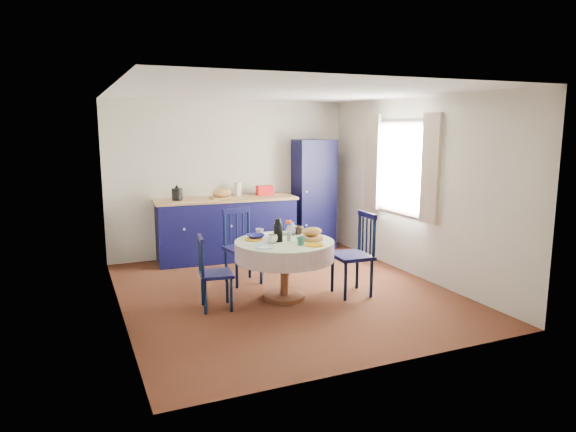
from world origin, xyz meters
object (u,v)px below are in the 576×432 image
Objects in this scene: mug_c at (298,230)px; pantry_cabinet at (314,195)px; chair_far at (242,246)px; cobalt_bowl at (255,236)px; dining_table at (285,250)px; mug_a at (272,239)px; chair_right at (355,253)px; kitchen_counter at (226,228)px; mug_d at (260,232)px; chair_left at (213,272)px; mug_b at (301,241)px.

pantry_cabinet is at bearing 58.84° from mug_c.
chair_far reaches higher than cobalt_bowl.
mug_c is 0.59m from cobalt_bowl.
cobalt_bowl is at bearing 137.79° from dining_table.
mug_a is (-1.68, -2.29, -0.16)m from pantry_cabinet.
chair_right is at bearing -103.23° from pantry_cabinet.
kitchen_counter reaches higher than mug_d.
mug_a is at bearing -85.47° from chair_left.
dining_table reaches higher than mug_c.
chair_left is 1.07m from chair_far.
mug_c is at bearing 1.97° from cobalt_bowl.
pantry_cabinet is at bearing 48.08° from mug_d.
cobalt_bowl is at bearing 123.76° from mug_b.
mug_b reaches higher than mug_a.
chair_far is 0.95m from mug_a.
chair_left is 0.74m from cobalt_bowl.
cobalt_bowl is (-1.78, -1.98, -0.18)m from pantry_cabinet.
kitchen_counter is 2.45m from mug_b.
mug_a is (0.09, -0.91, 0.27)m from chair_far.
dining_table is 0.26m from mug_a.
chair_far is 9.22× the size of mug_b.
chair_right is at bearing -87.94° from chair_left.
kitchen_counter is 2.53m from chair_right.
mug_b is 0.79× the size of mug_c.
mug_c is (-1.19, -1.96, -0.16)m from pantry_cabinet.
pantry_cabinet is 2.52m from mug_d.
mug_b is (0.08, -0.29, 0.17)m from dining_table.
pantry_cabinet is 3.33m from chair_left.
chair_right is 8.31× the size of mug_a.
chair_far is 0.96× the size of chair_right.
chair_right is 1.27m from cobalt_bowl.
pantry_cabinet is 14.96× the size of mug_a.
dining_table reaches higher than chair_left.
kitchen_counter is at bearing -12.45° from chair_left.
dining_table is 0.45m from mug_c.
pantry_cabinet is 1.88× the size of chair_far.
chair_left is 0.87× the size of chair_far.
pantry_cabinet is 8.58× the size of cobalt_bowl.
chair_left is 8.04× the size of mug_b.
kitchen_counter is at bearing 84.60° from cobalt_bowl.
mug_c is (0.41, -1.86, 0.28)m from kitchen_counter.
mug_d is at bearing 169.39° from mug_c.
mug_a is 0.42m from mug_d.
chair_left is 1.80m from chair_right.
chair_right is at bearing -7.55° from mug_a.
pantry_cabinet is 18.13× the size of mug_d.
cobalt_bowl is (-0.01, -0.60, 0.25)m from chair_far.
mug_b is at bearing -118.20° from pantry_cabinet.
mug_d is (-0.19, 0.37, 0.17)m from dining_table.
dining_table reaches higher than mug_a.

